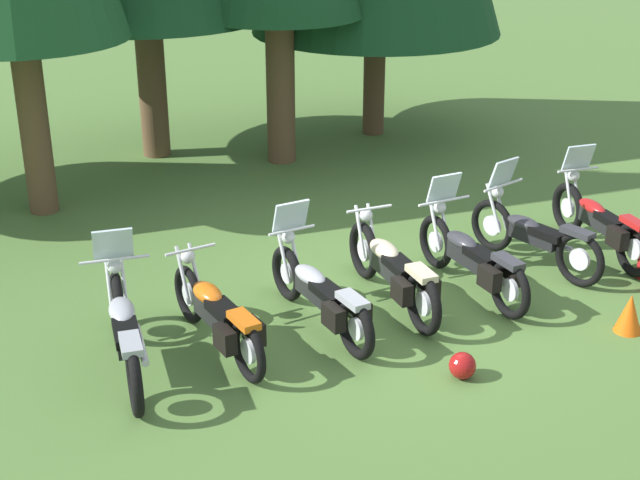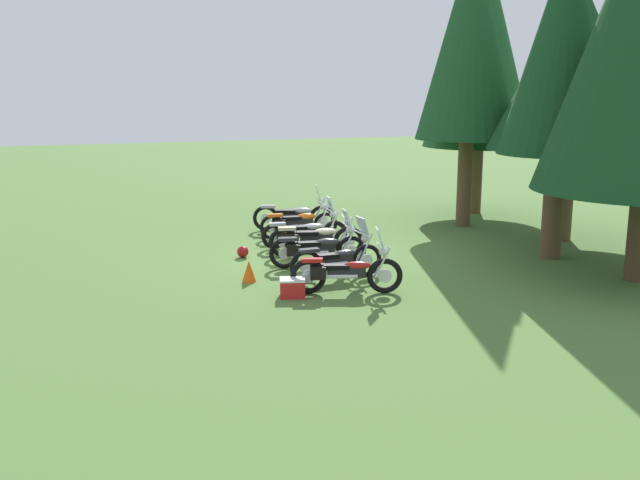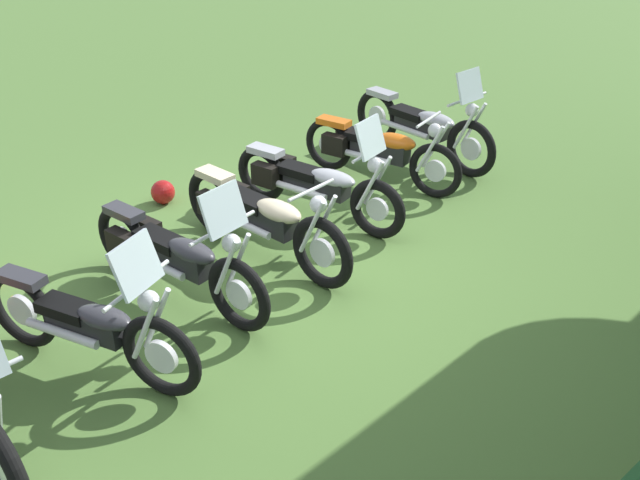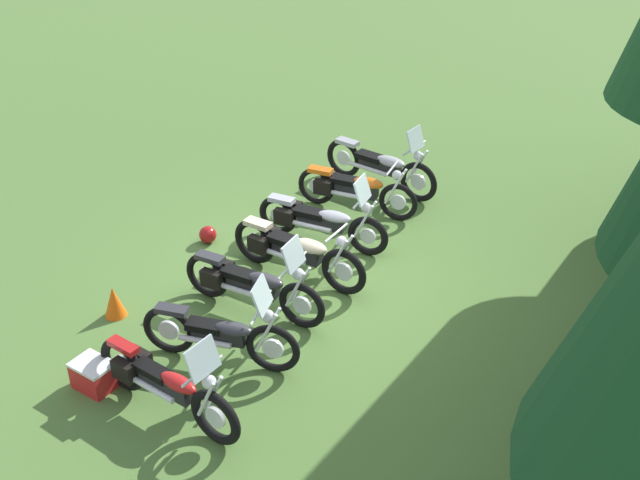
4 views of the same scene
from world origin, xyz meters
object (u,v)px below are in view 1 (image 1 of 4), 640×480
object	(u,v)px
motorcycle_6	(601,222)
motorcycle_1	(218,315)
motorcycle_2	(321,293)
motorcycle_4	(473,258)
motorcycle_5	(533,234)
motorcycle_3	(393,270)
traffic_cone	(630,313)
dropped_helmet	(462,366)
motorcycle_0	(125,330)

from	to	relation	value
motorcycle_6	motorcycle_1	bearing A→B (deg)	100.10
motorcycle_2	motorcycle_4	size ratio (longest dim) A/B	1.00
motorcycle_6	motorcycle_5	bearing A→B (deg)	94.76
motorcycle_3	motorcycle_4	size ratio (longest dim) A/B	1.02
motorcycle_5	motorcycle_6	distance (m)	1.13
motorcycle_1	motorcycle_6	bearing A→B (deg)	-92.81
motorcycle_3	traffic_cone	xyz separation A→B (m)	(1.78, -2.16, -0.23)
motorcycle_5	dropped_helmet	world-z (taller)	motorcycle_5
motorcycle_4	motorcycle_6	distance (m)	2.31
motorcycle_3	traffic_cone	world-z (taller)	motorcycle_3
motorcycle_0	motorcycle_1	bearing A→B (deg)	-83.97
motorcycle_6	traffic_cone	bearing A→B (deg)	154.55
motorcycle_2	traffic_cone	world-z (taller)	motorcycle_2
motorcycle_0	dropped_helmet	size ratio (longest dim) A/B	7.97
traffic_cone	motorcycle_3	bearing A→B (deg)	129.48
motorcycle_0	traffic_cone	distance (m)	5.77
motorcycle_3	traffic_cone	size ratio (longest dim) A/B	4.93
motorcycle_0	motorcycle_5	world-z (taller)	motorcycle_0
motorcycle_5	dropped_helmet	distance (m)	3.16
motorcycle_1	motorcycle_6	xyz separation A→B (m)	(5.66, -0.78, 0.01)
motorcycle_1	motorcycle_6	distance (m)	5.72
motorcycle_1	motorcycle_6	world-z (taller)	motorcycle_6
motorcycle_3	traffic_cone	distance (m)	2.81
traffic_cone	motorcycle_6	bearing A→B (deg)	46.61
motorcycle_0	motorcycle_6	bearing A→B (deg)	-79.41
motorcycle_4	dropped_helmet	distance (m)	2.15
motorcycle_2	motorcycle_3	world-z (taller)	motorcycle_2
motorcycle_2	dropped_helmet	distance (m)	1.91
motorcycle_5	motorcycle_3	bearing A→B (deg)	81.34
motorcycle_6	traffic_cone	distance (m)	2.30
motorcycle_4	motorcycle_0	bearing A→B (deg)	89.00
motorcycle_1	motorcycle_2	xyz separation A→B (m)	(1.25, -0.23, -0.01)
motorcycle_6	dropped_helmet	distance (m)	4.07
motorcycle_1	dropped_helmet	size ratio (longest dim) A/B	7.68
motorcycle_1	motorcycle_3	size ratio (longest dim) A/B	0.96
motorcycle_0	dropped_helmet	bearing A→B (deg)	-109.69
motorcycle_5	dropped_helmet	bearing A→B (deg)	116.11
traffic_cone	motorcycle_0	bearing A→B (deg)	152.28
motorcycle_0	motorcycle_2	world-z (taller)	motorcycle_0
motorcycle_0	motorcycle_6	world-z (taller)	motorcycle_0
motorcycle_1	motorcycle_3	distance (m)	2.33
dropped_helmet	motorcycle_0	bearing A→B (deg)	141.05
motorcycle_0	motorcycle_2	xyz separation A→B (m)	(2.26, -0.47, -0.03)
motorcycle_0	motorcycle_4	distance (m)	4.45
motorcycle_3	motorcycle_6	world-z (taller)	motorcycle_6
motorcycle_0	motorcycle_3	distance (m)	3.36
motorcycle_2	dropped_helmet	xyz separation A→B (m)	(0.55, -1.80, -0.30)
motorcycle_1	motorcycle_4	xyz separation A→B (m)	(3.36, -0.59, 0.01)
motorcycle_3	motorcycle_6	distance (m)	3.39
motorcycle_0	motorcycle_3	size ratio (longest dim) A/B	0.99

